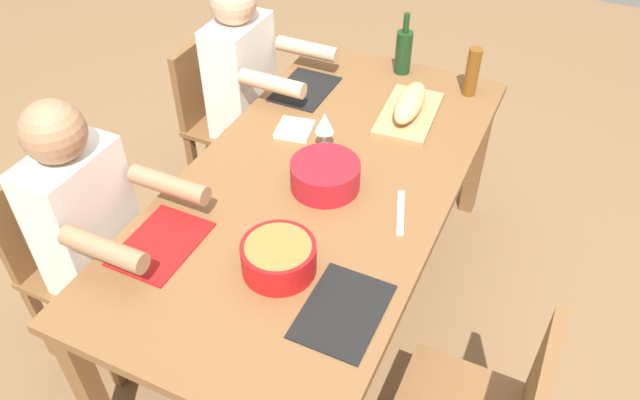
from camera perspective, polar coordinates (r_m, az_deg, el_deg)
ground_plane at (r=2.84m, az=0.00°, el=-9.55°), size 8.00×8.00×0.00m
dining_table at (r=2.36m, az=0.00°, el=0.64°), size 1.97×0.98×0.74m
chair_near_right at (r=2.57m, az=-22.11°, el=-4.56°), size 0.40×0.40×0.85m
diner_near_right at (r=2.32m, az=-20.17°, el=-2.36°), size 0.41×0.53×1.20m
chair_near_left at (r=3.18m, az=-9.21°, el=8.01°), size 0.40×0.40×0.85m
diner_near_left at (r=2.98m, az=-6.63°, el=10.69°), size 0.41×0.53×1.20m
serving_bowl_greens at (r=2.24m, az=0.48°, el=2.45°), size 0.26×0.26×0.11m
serving_bowl_fruit at (r=1.94m, az=-3.85°, el=-5.20°), size 0.24×0.24×0.11m
cutting_board at (r=2.67m, az=8.21°, el=7.92°), size 0.42×0.25×0.02m
bread_loaf at (r=2.64m, az=8.32°, el=8.91°), size 0.33×0.13×0.09m
wine_bottle at (r=2.94m, az=7.74°, el=13.53°), size 0.08×0.08×0.29m
beer_bottle at (r=2.82m, az=13.91°, el=11.43°), size 0.06×0.06×0.22m
wine_glass at (r=2.39m, az=0.42°, el=7.03°), size 0.08×0.08×0.17m
placemat_near_right at (r=2.12m, az=-14.48°, el=-3.93°), size 0.32×0.23×0.01m
placemat_far_right at (r=1.87m, az=2.13°, el=-10.22°), size 0.32×0.23×0.01m
placemat_near_left at (r=2.83m, az=-1.41°, el=10.23°), size 0.32×0.23×0.01m
carving_knife at (r=2.18m, az=7.47°, el=-1.16°), size 0.23×0.10×0.01m
napkin_stack at (r=2.55m, az=-2.37°, el=6.56°), size 0.16×0.16×0.02m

